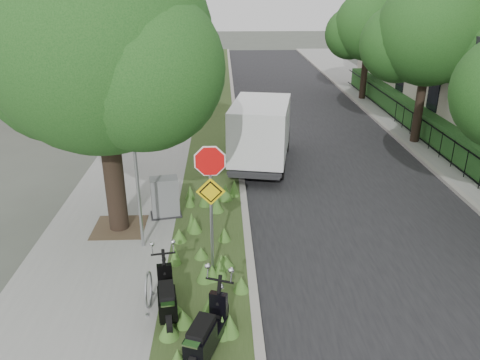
# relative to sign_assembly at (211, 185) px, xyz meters

# --- Properties ---
(ground) EXTENTS (120.00, 120.00, 0.00)m
(ground) POSITION_rel_sign_assembly_xyz_m (1.40, -0.58, -2.33)
(ground) COLOR #4C5147
(ground) RESTS_ON ground
(sidewalk_near) EXTENTS (3.50, 60.00, 0.12)m
(sidewalk_near) POSITION_rel_sign_assembly_xyz_m (-2.85, 9.42, -2.27)
(sidewalk_near) COLOR gray
(sidewalk_near) RESTS_ON ground
(verge) EXTENTS (2.00, 60.00, 0.12)m
(verge) POSITION_rel_sign_assembly_xyz_m (-0.10, 9.42, -2.27)
(verge) COLOR #2E441D
(verge) RESTS_ON ground
(kerb_near) EXTENTS (0.20, 60.00, 0.13)m
(kerb_near) POSITION_rel_sign_assembly_xyz_m (0.90, 9.42, -2.26)
(kerb_near) COLOR #9E9991
(kerb_near) RESTS_ON ground
(road) EXTENTS (7.00, 60.00, 0.01)m
(road) POSITION_rel_sign_assembly_xyz_m (4.40, 9.42, -2.32)
(road) COLOR black
(road) RESTS_ON ground
(kerb_far) EXTENTS (0.20, 60.00, 0.13)m
(kerb_far) POSITION_rel_sign_assembly_xyz_m (7.90, 9.42, -2.26)
(kerb_far) COLOR #9E9991
(kerb_far) RESTS_ON ground
(footpath_far) EXTENTS (3.20, 60.00, 0.12)m
(footpath_far) POSITION_rel_sign_assembly_xyz_m (9.60, 9.42, -2.27)
(footpath_far) COLOR gray
(footpath_far) RESTS_ON ground
(street_tree_main) EXTENTS (6.21, 5.54, 7.66)m
(street_tree_main) POSITION_rel_sign_assembly_xyz_m (-2.68, 2.28, 2.48)
(street_tree_main) COLOR black
(street_tree_main) RESTS_ON ground
(bare_post) EXTENTS (0.08, 0.08, 4.00)m
(bare_post) POSITION_rel_sign_assembly_xyz_m (-1.80, 1.22, -0.21)
(bare_post) COLOR #A5A8AD
(bare_post) RESTS_ON ground
(bike_hoop) EXTENTS (0.06, 0.78, 0.77)m
(bike_hoop) POSITION_rel_sign_assembly_xyz_m (-1.30, -1.18, -1.83)
(bike_hoop) COLOR #A5A8AD
(bike_hoop) RESTS_ON ground
(sign_assembly) EXTENTS (0.94, 0.08, 3.22)m
(sign_assembly) POSITION_rel_sign_assembly_xyz_m (0.00, 0.00, 0.00)
(sign_assembly) COLOR #A5A8AD
(sign_assembly) RESTS_ON ground
(fence_far) EXTENTS (0.04, 24.00, 1.00)m
(fence_far) POSITION_rel_sign_assembly_xyz_m (8.60, 9.42, -1.66)
(fence_far) COLOR black
(fence_far) RESTS_ON ground
(hedge_far) EXTENTS (1.00, 24.00, 1.10)m
(hedge_far) POSITION_rel_sign_assembly_xyz_m (9.30, 9.42, -1.66)
(hedge_far) COLOR #18431A
(hedge_far) RESTS_ON footpath_far
(brick_building) EXTENTS (9.40, 10.40, 8.30)m
(brick_building) POSITION_rel_sign_assembly_xyz_m (-8.10, 21.42, 1.88)
(brick_building) COLOR maroon
(brick_building) RESTS_ON ground
(far_tree_b) EXTENTS (4.83, 4.31, 6.56)m
(far_tree_b) POSITION_rel_sign_assembly_xyz_m (8.34, 9.46, 2.04)
(far_tree_b) COLOR black
(far_tree_b) RESTS_ON ground
(far_tree_c) EXTENTS (4.37, 3.89, 5.93)m
(far_tree_c) POSITION_rel_sign_assembly_xyz_m (8.34, 17.46, 1.63)
(far_tree_c) COLOR black
(far_tree_c) RESTS_ON ground
(scooter_near) EXTENTS (0.53, 1.71, 0.82)m
(scooter_near) POSITION_rel_sign_assembly_xyz_m (-0.87, -1.62, -1.81)
(scooter_near) COLOR black
(scooter_near) RESTS_ON ground
(scooter_far) EXTENTS (0.80, 1.77, 0.88)m
(scooter_far) POSITION_rel_sign_assembly_xyz_m (-0.08, -2.72, -1.78)
(scooter_far) COLOR black
(scooter_far) RESTS_ON ground
(box_truck) EXTENTS (2.65, 4.93, 2.12)m
(box_truck) POSITION_rel_sign_assembly_xyz_m (1.70, 7.17, -0.94)
(box_truck) COLOR #262628
(box_truck) RESTS_ON ground
(utility_cabinet) EXTENTS (0.97, 0.74, 1.16)m
(utility_cabinet) POSITION_rel_sign_assembly_xyz_m (-1.40, 2.92, -1.65)
(utility_cabinet) COLOR #262628
(utility_cabinet) RESTS_ON ground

